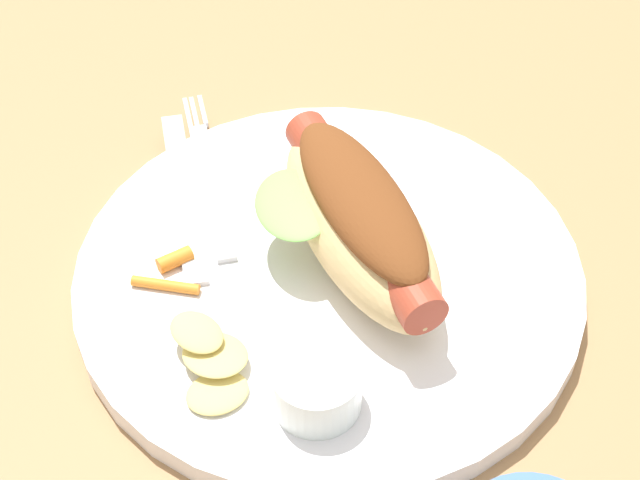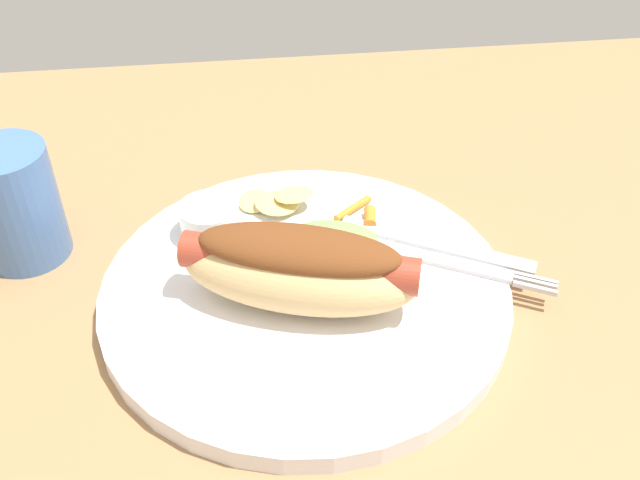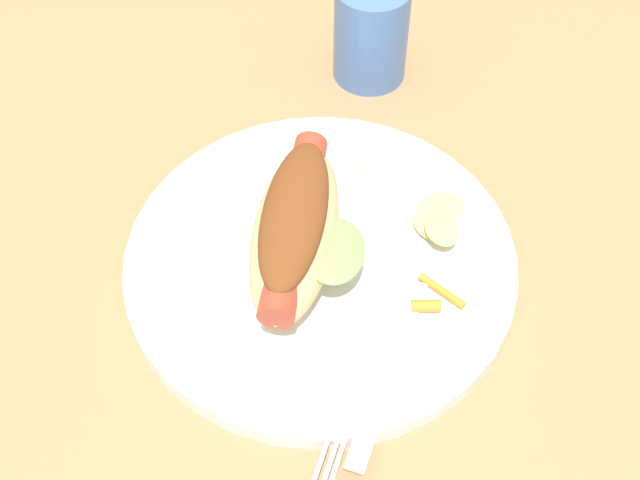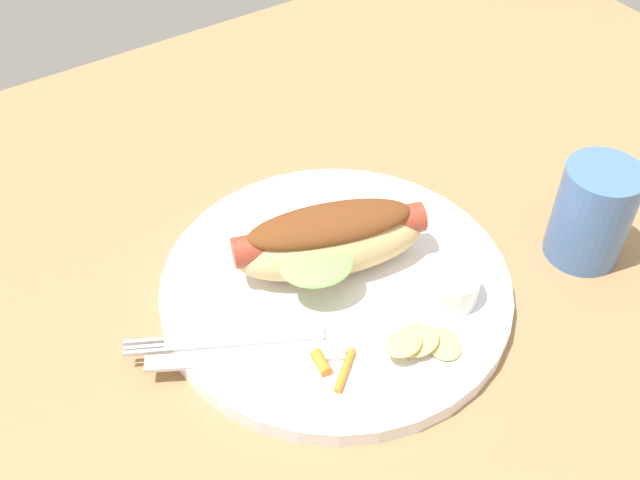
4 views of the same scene
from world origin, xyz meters
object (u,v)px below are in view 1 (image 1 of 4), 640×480
(sauce_ramekin, at_px, (317,387))
(fork, at_px, (208,177))
(carrot_garnish, at_px, (171,271))
(plate, at_px, (329,276))
(chips_pile, at_px, (210,360))
(hot_dog, at_px, (359,219))
(knife, at_px, (183,194))

(sauce_ramekin, distance_m, fork, 0.19)
(carrot_garnish, bearing_deg, plate, -126.53)
(chips_pile, height_order, carrot_garnish, chips_pile)
(hot_dog, height_order, sauce_ramekin, hot_dog)
(sauce_ramekin, relative_size, carrot_garnish, 1.15)
(sauce_ramekin, bearing_deg, fork, -18.70)
(hot_dog, height_order, fork, hot_dog)
(hot_dog, distance_m, knife, 0.13)
(plate, bearing_deg, knife, 15.81)
(sauce_ramekin, height_order, carrot_garnish, sauce_ramekin)
(sauce_ramekin, relative_size, chips_pile, 0.71)
(sauce_ramekin, height_order, chips_pile, sauce_ramekin)
(sauce_ramekin, bearing_deg, hot_dog, -53.82)
(knife, bearing_deg, hot_dog, -127.29)
(knife, relative_size, carrot_garnish, 3.78)
(sauce_ramekin, relative_size, knife, 0.30)
(plate, distance_m, hot_dog, 0.04)
(sauce_ramekin, bearing_deg, plate, -44.95)
(hot_dog, xyz_separation_m, sauce_ramekin, (-0.06, 0.09, -0.02))
(hot_dog, relative_size, carrot_garnish, 4.31)
(sauce_ramekin, height_order, fork, sauce_ramekin)
(hot_dog, bearing_deg, fork, 30.81)
(plate, distance_m, knife, 0.11)
(sauce_ramekin, bearing_deg, knife, -12.34)
(sauce_ramekin, xyz_separation_m, chips_pile, (0.05, 0.03, -0.01))
(chips_pile, bearing_deg, plate, -81.70)
(plate, height_order, knife, knife)
(sauce_ramekin, bearing_deg, carrot_garnish, 3.07)
(plate, distance_m, carrot_garnish, 0.09)
(sauce_ramekin, height_order, knife, sauce_ramekin)
(knife, bearing_deg, sauce_ramekin, -162.88)
(knife, height_order, chips_pile, chips_pile)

